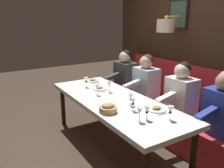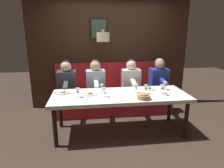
{
  "view_description": "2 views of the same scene",
  "coord_description": "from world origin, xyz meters",
  "px_view_note": "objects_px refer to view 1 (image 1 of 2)",
  "views": [
    {
      "loc": [
        -1.65,
        -2.6,
        1.84
      ],
      "look_at": [
        0.05,
        0.14,
        0.92
      ],
      "focal_mm": 37.95,
      "sensor_mm": 36.0,
      "label": 1
    },
    {
      "loc": [
        -3.3,
        0.57,
        1.83
      ],
      "look_at": [
        0.05,
        0.14,
        0.92
      ],
      "focal_mm": 31.7,
      "sensor_mm": 36.0,
      "label": 2
    }
  ],
  "objects_px": {
    "diner_nearest": "(223,105)",
    "wine_glass_0": "(97,87)",
    "diner_near": "(181,91)",
    "wine_glass_6": "(147,110)",
    "wine_glass_7": "(109,85)",
    "bread_bowl": "(108,108)",
    "diner_middle": "(146,79)",
    "wine_glass_5": "(86,80)",
    "wine_glass_2": "(133,102)",
    "dining_table": "(114,104)",
    "wine_glass_3": "(131,97)",
    "diner_far": "(125,72)",
    "wine_glass_4": "(139,112)",
    "wine_glass_1": "(170,110)"
  },
  "relations": [
    {
      "from": "diner_far",
      "to": "wine_glass_0",
      "type": "relative_size",
      "value": 4.82
    },
    {
      "from": "wine_glass_1",
      "to": "wine_glass_5",
      "type": "bearing_deg",
      "value": 98.25
    },
    {
      "from": "diner_middle",
      "to": "wine_glass_3",
      "type": "xyz_separation_m",
      "value": [
        -0.83,
        -0.7,
        0.04
      ]
    },
    {
      "from": "diner_far",
      "to": "wine_glass_2",
      "type": "xyz_separation_m",
      "value": [
        -0.91,
        -1.46,
        0.04
      ]
    },
    {
      "from": "wine_glass_0",
      "to": "wine_glass_3",
      "type": "height_order",
      "value": "same"
    },
    {
      "from": "diner_middle",
      "to": "wine_glass_0",
      "type": "xyz_separation_m",
      "value": [
        -0.99,
        -0.1,
        0.04
      ]
    },
    {
      "from": "dining_table",
      "to": "wine_glass_7",
      "type": "relative_size",
      "value": 14.71
    },
    {
      "from": "diner_middle",
      "to": "wine_glass_7",
      "type": "bearing_deg",
      "value": -174.7
    },
    {
      "from": "wine_glass_0",
      "to": "bread_bowl",
      "type": "height_order",
      "value": "wine_glass_0"
    },
    {
      "from": "diner_nearest",
      "to": "wine_glass_0",
      "type": "distance_m",
      "value": 1.66
    },
    {
      "from": "wine_glass_7",
      "to": "bread_bowl",
      "type": "xyz_separation_m",
      "value": [
        -0.42,
        -0.66,
        -0.07
      ]
    },
    {
      "from": "diner_middle",
      "to": "wine_glass_7",
      "type": "distance_m",
      "value": 0.77
    },
    {
      "from": "wine_glass_5",
      "to": "diner_far",
      "type": "bearing_deg",
      "value": 15.62
    },
    {
      "from": "diner_middle",
      "to": "bread_bowl",
      "type": "relative_size",
      "value": 3.6
    },
    {
      "from": "diner_nearest",
      "to": "diner_near",
      "type": "height_order",
      "value": "same"
    },
    {
      "from": "wine_glass_5",
      "to": "wine_glass_7",
      "type": "bearing_deg",
      "value": -66.11
    },
    {
      "from": "bread_bowl",
      "to": "diner_far",
      "type": "bearing_deg",
      "value": 48.64
    },
    {
      "from": "wine_glass_6",
      "to": "diner_nearest",
      "type": "bearing_deg",
      "value": -17.32
    },
    {
      "from": "diner_near",
      "to": "wine_glass_2",
      "type": "height_order",
      "value": "diner_near"
    },
    {
      "from": "wine_glass_1",
      "to": "wine_glass_4",
      "type": "xyz_separation_m",
      "value": [
        -0.32,
        0.15,
        0.0
      ]
    },
    {
      "from": "dining_table",
      "to": "wine_glass_6",
      "type": "bearing_deg",
      "value": -93.92
    },
    {
      "from": "diner_nearest",
      "to": "wine_glass_0",
      "type": "xyz_separation_m",
      "value": [
        -0.99,
        1.33,
        0.04
      ]
    },
    {
      "from": "dining_table",
      "to": "wine_glass_3",
      "type": "relative_size",
      "value": 14.71
    },
    {
      "from": "diner_near",
      "to": "wine_glass_4",
      "type": "xyz_separation_m",
      "value": [
        -1.03,
        -0.35,
        0.04
      ]
    },
    {
      "from": "diner_far",
      "to": "wine_glass_4",
      "type": "relative_size",
      "value": 4.82
    },
    {
      "from": "wine_glass_6",
      "to": "wine_glass_7",
      "type": "height_order",
      "value": "same"
    },
    {
      "from": "diner_near",
      "to": "wine_glass_4",
      "type": "bearing_deg",
      "value": -161.04
    },
    {
      "from": "wine_glass_0",
      "to": "wine_glass_6",
      "type": "xyz_separation_m",
      "value": [
        0.05,
        -1.04,
        -0.0
      ]
    },
    {
      "from": "wine_glass_0",
      "to": "wine_glass_3",
      "type": "relative_size",
      "value": 1.0
    },
    {
      "from": "wine_glass_5",
      "to": "bread_bowl",
      "type": "distance_m",
      "value": 1.11
    },
    {
      "from": "diner_nearest",
      "to": "diner_near",
      "type": "relative_size",
      "value": 1.0
    },
    {
      "from": "wine_glass_5",
      "to": "bread_bowl",
      "type": "relative_size",
      "value": 0.75
    },
    {
      "from": "diner_near",
      "to": "wine_glass_6",
      "type": "relative_size",
      "value": 4.82
    },
    {
      "from": "bread_bowl",
      "to": "wine_glass_1",
      "type": "bearing_deg",
      "value": -49.38
    },
    {
      "from": "wine_glass_3",
      "to": "wine_glass_7",
      "type": "bearing_deg",
      "value": 84.7
    },
    {
      "from": "wine_glass_3",
      "to": "wine_glass_5",
      "type": "relative_size",
      "value": 1.0
    },
    {
      "from": "wine_glass_0",
      "to": "wine_glass_7",
      "type": "bearing_deg",
      "value": 6.74
    },
    {
      "from": "wine_glass_4",
      "to": "diner_middle",
      "type": "bearing_deg",
      "value": 47.76
    },
    {
      "from": "wine_glass_4",
      "to": "wine_glass_6",
      "type": "bearing_deg",
      "value": -2.92
    },
    {
      "from": "diner_far",
      "to": "wine_glass_2",
      "type": "bearing_deg",
      "value": -121.75
    },
    {
      "from": "diner_middle",
      "to": "wine_glass_3",
      "type": "height_order",
      "value": "diner_middle"
    },
    {
      "from": "wine_glass_4",
      "to": "diner_far",
      "type": "bearing_deg",
      "value": 59.47
    },
    {
      "from": "wine_glass_1",
      "to": "wine_glass_7",
      "type": "xyz_separation_m",
      "value": [
        -0.05,
        1.21,
        0.0
      ]
    },
    {
      "from": "diner_far",
      "to": "wine_glass_5",
      "type": "relative_size",
      "value": 4.82
    },
    {
      "from": "wine_glass_1",
      "to": "dining_table",
      "type": "bearing_deg",
      "value": 100.53
    },
    {
      "from": "diner_far",
      "to": "wine_glass_5",
      "type": "distance_m",
      "value": 0.99
    },
    {
      "from": "diner_nearest",
      "to": "wine_glass_2",
      "type": "xyz_separation_m",
      "value": [
        -0.91,
        0.58,
        0.04
      ]
    },
    {
      "from": "wine_glass_2",
      "to": "wine_glass_4",
      "type": "bearing_deg",
      "value": -113.83
    },
    {
      "from": "dining_table",
      "to": "wine_glass_0",
      "type": "height_order",
      "value": "wine_glass_0"
    },
    {
      "from": "wine_glass_3",
      "to": "wine_glass_7",
      "type": "height_order",
      "value": "same"
    }
  ]
}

